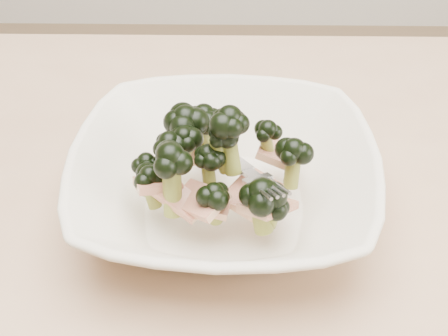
# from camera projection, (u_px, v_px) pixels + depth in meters

# --- Properties ---
(dining_table) EXTENTS (1.20, 0.80, 0.75)m
(dining_table) POSITION_uv_depth(u_px,v_px,m) (209.00, 304.00, 0.63)
(dining_table) COLOR tan
(dining_table) RESTS_ON ground
(broccoli_dish) EXTENTS (0.29, 0.29, 0.13)m
(broccoli_dish) POSITION_uv_depth(u_px,v_px,m) (223.00, 178.00, 0.57)
(broccoli_dish) COLOR beige
(broccoli_dish) RESTS_ON dining_table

